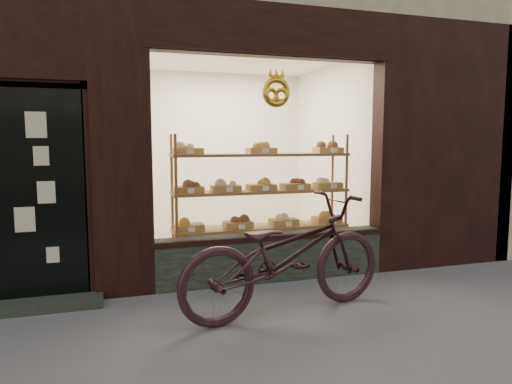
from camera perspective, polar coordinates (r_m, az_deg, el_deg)
name	(u,v)px	position (r m, az deg, el deg)	size (l,w,h in m)	color
ground	(311,373)	(3.46, 6.92, -21.51)	(90.00, 90.00, 0.00)	#54545D
display_shelf	(261,203)	(5.66, 0.65, -1.44)	(2.20, 0.45, 1.70)	brown
bicycle	(286,255)	(4.30, 3.77, -7.88)	(0.74, 2.12, 1.12)	black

